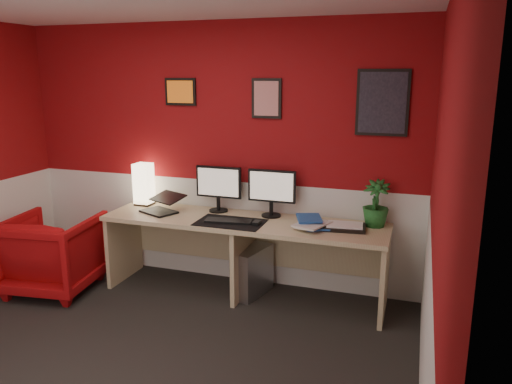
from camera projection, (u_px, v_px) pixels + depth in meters
name	position (u px, v px, depth m)	size (l,w,h in m)	color
ground	(121.00, 368.00, 3.51)	(4.00, 3.50, 0.01)	black
wall_back	(215.00, 155.00, 4.83)	(4.00, 0.01, 2.50)	maroon
wall_right	(437.00, 226.00, 2.60)	(0.01, 3.50, 2.50)	maroon
wainscot_back	(216.00, 229.00, 5.00)	(4.00, 0.01, 1.00)	silver
wainscot_right	(425.00, 354.00, 2.78)	(0.01, 3.50, 1.00)	silver
desk	(243.00, 258.00, 4.59)	(2.60, 0.65, 0.73)	tan
shoji_lamp	(144.00, 185.00, 4.99)	(0.16, 0.16, 0.40)	#FFE5B2
laptop	(158.00, 201.00, 4.72)	(0.33, 0.23, 0.22)	black
monitor_left	(218.00, 182.00, 4.72)	(0.45, 0.06, 0.58)	black
monitor_right	(271.00, 186.00, 4.55)	(0.45, 0.06, 0.58)	black
desk_mat	(230.00, 222.00, 4.42)	(0.60, 0.38, 0.01)	black
keyboard	(228.00, 221.00, 4.43)	(0.42, 0.14, 0.02)	black
mouse	(257.00, 223.00, 4.35)	(0.06, 0.10, 0.03)	black
book_bottom	(306.00, 226.00, 4.30)	(0.21, 0.28, 0.03)	#22519E
book_middle	(301.00, 222.00, 4.30)	(0.23, 0.31, 0.02)	silver
book_top	(297.00, 219.00, 4.32)	(0.21, 0.28, 0.03)	#22519E
zen_tray	(345.00, 227.00, 4.24)	(0.35, 0.25, 0.03)	black
potted_plant	(376.00, 203.00, 4.28)	(0.23, 0.23, 0.41)	#19591E
pc_tower	(252.00, 271.00, 4.64)	(0.20, 0.45, 0.45)	#99999E
armchair	(53.00, 253.00, 4.71)	(0.78, 0.80, 0.73)	#AC070A
art_left	(181.00, 92.00, 4.78)	(0.32, 0.02, 0.26)	orange
art_center	(267.00, 98.00, 4.53)	(0.28, 0.02, 0.36)	red
art_right	(383.00, 103.00, 4.21)	(0.44, 0.02, 0.56)	black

